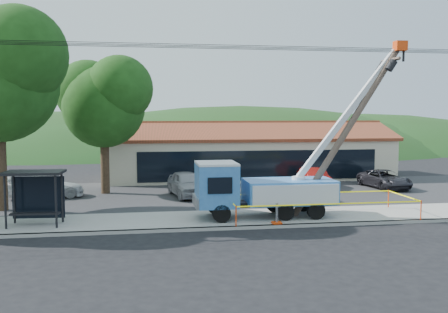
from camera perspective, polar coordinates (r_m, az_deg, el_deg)
ground at (r=21.09m, az=3.33°, el=-9.58°), size 120.00×120.00×0.00m
curb at (r=23.07m, az=2.21°, el=-8.11°), size 60.00×0.25×0.15m
sidewalk at (r=24.89m, az=1.36°, el=-7.14°), size 60.00×4.00×0.15m
parking_lot at (r=32.66m, az=-1.14°, el=-4.26°), size 60.00×12.00×0.10m
strip_mall at (r=40.93m, az=2.89°, el=0.19°), size 22.50×8.53×4.67m
tree_lot at (r=33.06m, az=-13.59°, el=6.43°), size 6.30×5.60×8.94m
hill_west at (r=75.88m, az=-16.96°, el=0.77°), size 78.40×56.00×28.00m
hill_center at (r=76.49m, az=1.92°, el=1.02°), size 89.60×64.00×32.00m
hill_east at (r=82.61m, az=15.68°, el=1.13°), size 72.80×52.00×26.00m
utility_truck at (r=24.86m, az=4.34°, el=-3.47°), size 10.69×3.73×8.76m
leaning_pole at (r=25.98m, az=14.43°, el=3.85°), size 5.67×1.88×8.69m
bus_shelter at (r=24.56m, az=-20.77°, el=-3.09°), size 2.70×1.77×2.51m
caution_tape at (r=25.52m, az=10.85°, el=-5.14°), size 9.14×3.33×0.96m
car_silver at (r=31.51m, az=-4.21°, el=-4.71°), size 2.62×4.87×1.57m
car_red at (r=35.46m, az=10.27°, el=-3.69°), size 1.62×4.23×1.38m
car_white at (r=32.80m, az=-19.70°, el=-4.61°), size 4.83×2.52×1.34m
car_dark at (r=36.52m, az=17.85°, el=-3.60°), size 2.53×4.70×1.25m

